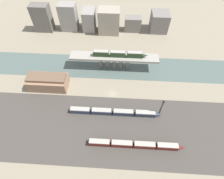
{
  "coord_description": "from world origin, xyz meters",
  "views": [
    {
      "loc": [
        4.02,
        -67.47,
        88.18
      ],
      "look_at": [
        0.0,
        0.19,
        4.09
      ],
      "focal_mm": 28.0,
      "sensor_mm": 36.0,
      "label": 1
    }
  ],
  "objects_px": {
    "train_yard_mid": "(115,112)",
    "signal_tower": "(161,108)",
    "train_on_bridge": "(120,54)",
    "warehouse_building": "(48,82)",
    "train_yard_near": "(136,145)"
  },
  "relations": [
    {
      "from": "train_on_bridge",
      "to": "train_yard_mid",
      "type": "distance_m",
      "value": 40.3
    },
    {
      "from": "train_on_bridge",
      "to": "train_yard_mid",
      "type": "xyz_separation_m",
      "value": [
        -0.92,
        -38.89,
        -10.51
      ]
    },
    {
      "from": "train_yard_mid",
      "to": "train_on_bridge",
      "type": "bearing_deg",
      "value": 88.64
    },
    {
      "from": "train_yard_near",
      "to": "train_yard_mid",
      "type": "height_order",
      "value": "train_yard_near"
    },
    {
      "from": "warehouse_building",
      "to": "train_on_bridge",
      "type": "bearing_deg",
      "value": 24.65
    },
    {
      "from": "warehouse_building",
      "to": "signal_tower",
      "type": "bearing_deg",
      "value": -13.96
    },
    {
      "from": "train_on_bridge",
      "to": "warehouse_building",
      "type": "bearing_deg",
      "value": -155.35
    },
    {
      "from": "warehouse_building",
      "to": "signal_tower",
      "type": "height_order",
      "value": "signal_tower"
    },
    {
      "from": "train_on_bridge",
      "to": "train_yard_near",
      "type": "height_order",
      "value": "train_on_bridge"
    },
    {
      "from": "train_yard_mid",
      "to": "signal_tower",
      "type": "xyz_separation_m",
      "value": [
        25.38,
        1.09,
        4.82
      ]
    },
    {
      "from": "train_on_bridge",
      "to": "signal_tower",
      "type": "xyz_separation_m",
      "value": [
        24.46,
        -37.8,
        -5.68
      ]
    },
    {
      "from": "train_on_bridge",
      "to": "warehouse_building",
      "type": "height_order",
      "value": "train_on_bridge"
    },
    {
      "from": "warehouse_building",
      "to": "signal_tower",
      "type": "xyz_separation_m",
      "value": [
        69.3,
        -17.23,
        2.05
      ]
    },
    {
      "from": "train_yard_mid",
      "to": "warehouse_building",
      "type": "xyz_separation_m",
      "value": [
        -43.92,
        18.32,
        2.77
      ]
    },
    {
      "from": "train_yard_mid",
      "to": "warehouse_building",
      "type": "height_order",
      "value": "warehouse_building"
    }
  ]
}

